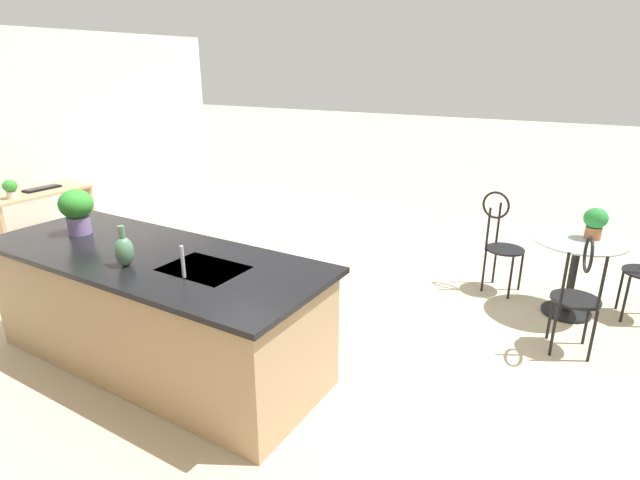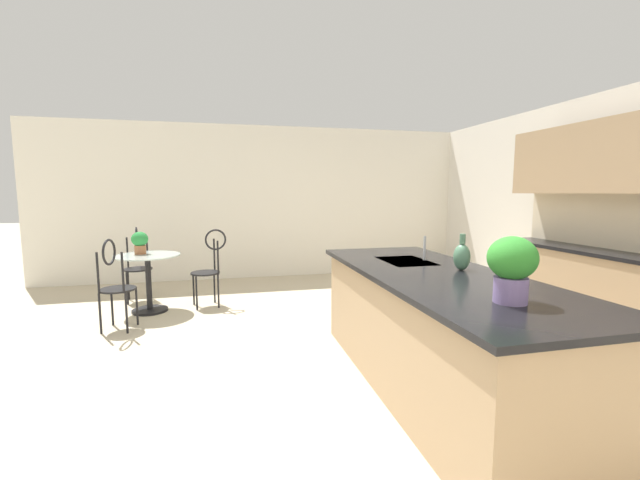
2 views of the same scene
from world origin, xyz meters
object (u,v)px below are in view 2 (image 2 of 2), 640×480
Objects in this scene: chair_near_window at (209,264)px; potted_plant_on_table at (140,241)px; chair_by_island at (115,280)px; vase_on_counter at (462,256)px; bistro_table at (148,277)px; potted_plant_counter_far at (512,265)px; chair_toward_desk at (138,261)px.

chair_near_window is 3.60× the size of potted_plant_on_table.
vase_on_counter is (1.92, 3.01, 0.46)m from chair_by_island.
chair_near_window reaches higher than bistro_table.
chair_toward_desk is at bearing -146.33° from potted_plant_counter_far.
chair_near_window is at bearing 61.84° from chair_toward_desk.
potted_plant_counter_far reaches higher than bistro_table.
chair_near_window is 0.92m from potted_plant_on_table.
potted_plant_on_table is (-0.81, 0.11, 0.33)m from chair_by_island.
bistro_table is at bearing -83.27° from chair_near_window.
chair_by_island reaches higher than bistro_table.
potted_plant_on_table is 1.00× the size of vase_on_counter.
chair_near_window and chair_by_island have the same top height.
potted_plant_counter_far is at bearing 35.85° from potted_plant_on_table.
chair_near_window is (-0.09, 0.76, 0.13)m from bistro_table.
bistro_table is 0.75m from chair_by_island.
chair_by_island is 3.62× the size of vase_on_counter.
potted_plant_counter_far reaches higher than chair_toward_desk.
bistro_table is 0.77× the size of chair_toward_desk.
chair_by_island is 2.79× the size of potted_plant_counter_far.
potted_plant_on_table is at bearing -133.33° from vase_on_counter.
bistro_table is 0.48m from potted_plant_on_table.
chair_by_island is 3.97m from potted_plant_counter_far.
vase_on_counter is at bearing 36.85° from chair_near_window.
vase_on_counter is at bearing 57.42° from chair_by_island.
chair_toward_desk is at bearing -118.16° from chair_near_window.
chair_near_window is 3.43m from vase_on_counter.
potted_plant_counter_far is (4.15, 2.77, 0.56)m from chair_toward_desk.
potted_plant_counter_far is (3.63, 2.62, 0.23)m from potted_plant_on_table.
bistro_table is at bearing 163.17° from chair_by_island.
bistro_table is 2.77× the size of potted_plant_on_table.
potted_plant_counter_far is at bearing 35.55° from bistro_table.
potted_plant_on_table is at bearing -90.65° from chair_near_window.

